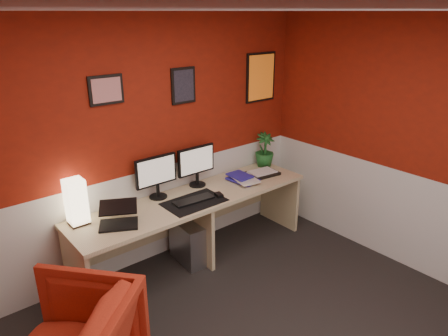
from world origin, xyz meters
TOP-DOWN VIEW (x-y plane):
  - ceiling at (0.00, 0.00)m, footprint 4.00×3.50m
  - wall_back at (0.00, 1.75)m, footprint 4.00×0.01m
  - wall_right at (2.00, 0.00)m, footprint 0.01×3.50m
  - wainscot_back at (0.00, 1.75)m, footprint 4.00×0.01m
  - wainscot_right at (2.00, 0.00)m, footprint 0.01×3.50m
  - desk at (0.38, 1.41)m, footprint 2.60×0.65m
  - shoji_lamp at (-0.74, 1.61)m, footprint 0.16×0.16m
  - laptop at (-0.49, 1.35)m, footprint 0.40×0.36m
  - monitor_left at (0.09, 1.63)m, footprint 0.45×0.06m
  - monitor_right at (0.58, 1.63)m, footprint 0.45×0.06m
  - desk_mat at (0.30, 1.31)m, footprint 0.60×0.38m
  - keyboard at (0.31, 1.33)m, footprint 0.43×0.17m
  - mouse at (0.57, 1.25)m, footprint 0.08×0.11m
  - book_bottom at (0.92, 1.39)m, footprint 0.27×0.34m
  - book_middle at (0.92, 1.38)m, footprint 0.29×0.35m
  - book_top at (0.91, 1.43)m, footprint 0.21×0.27m
  - zen_tray at (1.34, 1.40)m, footprint 0.38×0.29m
  - potted_plant at (1.56, 1.60)m, footprint 0.27×0.27m
  - pc_tower at (0.29, 1.43)m, footprint 0.23×0.46m
  - art_left at (-0.31, 1.74)m, footprint 0.32×0.02m
  - art_center at (0.51, 1.74)m, footprint 0.28×0.02m
  - art_right at (1.59, 1.74)m, footprint 0.44×0.02m

SIDE VIEW (x-z plane):
  - pc_tower at x=0.29m, z-range 0.00..0.45m
  - desk at x=0.38m, z-range 0.00..0.73m
  - wainscot_back at x=0.00m, z-range 0.00..1.00m
  - wainscot_right at x=2.00m, z-range 0.00..1.00m
  - desk_mat at x=0.30m, z-range 0.73..0.74m
  - keyboard at x=0.31m, z-range 0.74..0.75m
  - zen_tray at x=1.34m, z-range 0.73..0.76m
  - book_bottom at x=0.92m, z-range 0.73..0.76m
  - mouse at x=0.57m, z-range 0.74..0.77m
  - book_middle at x=0.92m, z-range 0.76..0.78m
  - book_top at x=0.91m, z-range 0.78..0.81m
  - laptop at x=-0.49m, z-range 0.73..0.95m
  - shoji_lamp at x=-0.74m, z-range 0.73..1.13m
  - potted_plant at x=1.56m, z-range 0.73..1.14m
  - monitor_left at x=0.09m, z-range 0.73..1.31m
  - monitor_right at x=0.58m, z-range 0.73..1.31m
  - wall_back at x=0.00m, z-range 0.00..2.50m
  - wall_right at x=2.00m, z-range 0.00..2.50m
  - art_right at x=1.59m, z-range 1.50..2.06m
  - art_center at x=0.51m, z-range 1.62..1.98m
  - art_left at x=-0.31m, z-range 1.72..1.98m
  - ceiling at x=0.00m, z-range 2.50..2.50m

